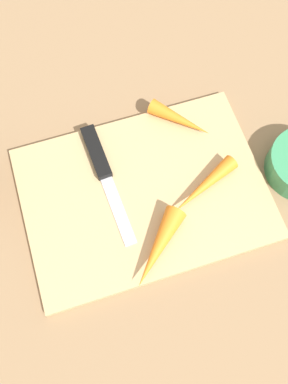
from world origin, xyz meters
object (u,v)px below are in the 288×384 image
at_px(carrot_longest, 204,186).
at_px(carrot_shortest, 180,120).
at_px(carrot_medium, 158,248).
at_px(knife, 99,160).
at_px(cutting_board, 144,193).

relative_size(carrot_longest, carrot_shortest, 1.15).
height_order(carrot_longest, carrot_shortest, same).
bearing_deg(carrot_medium, carrot_shortest, -163.45).
bearing_deg(carrot_shortest, knife, -122.80).
bearing_deg(carrot_longest, cutting_board, -39.18).
height_order(knife, carrot_shortest, carrot_shortest).
bearing_deg(carrot_shortest, carrot_medium, -70.93).
relative_size(knife, carrot_shortest, 1.94).
distance_m(cutting_board, knife, 0.09).
height_order(cutting_board, knife, knife).
relative_size(cutting_board, carrot_shortest, 3.48).
bearing_deg(carrot_shortest, carrot_longest, -45.02).
bearing_deg(cutting_board, knife, -54.27).
xyz_separation_m(carrot_longest, carrot_medium, (0.09, 0.07, 0.00)).
bearing_deg(cutting_board, carrot_shortest, -133.27).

